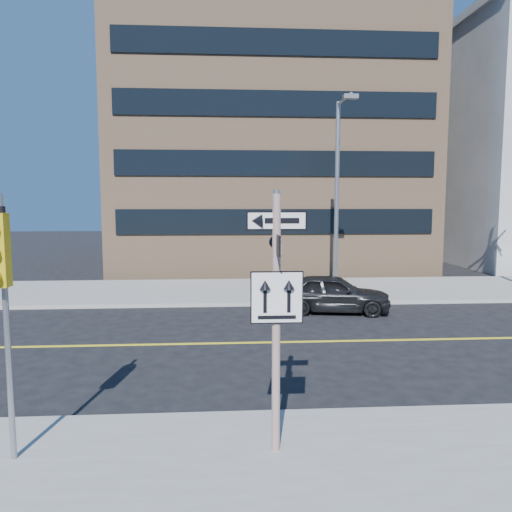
{
  "coord_description": "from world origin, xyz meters",
  "views": [
    {
      "loc": [
        -0.8,
        -9.93,
        4.03
      ],
      "look_at": [
        0.12,
        4.0,
        2.51
      ],
      "focal_mm": 35.0,
      "sensor_mm": 36.0,
      "label": 1
    }
  ],
  "objects": [
    {
      "name": "ground",
      "position": [
        0.0,
        0.0,
        0.0
      ],
      "size": [
        120.0,
        120.0,
        0.0
      ],
      "primitive_type": "plane",
      "color": "black",
      "rests_on": "ground"
    },
    {
      "name": "sign_pole",
      "position": [
        0.0,
        -2.51,
        2.44
      ],
      "size": [
        0.92,
        0.92,
        4.06
      ],
      "color": "beige",
      "rests_on": "near_sidewalk"
    },
    {
      "name": "parked_car_a",
      "position": [
        3.17,
        7.78,
        0.71
      ],
      "size": [
        2.29,
        4.35,
        1.41
      ],
      "primitive_type": "imported",
      "rotation": [
        0.0,
        0.0,
        1.41
      ],
      "color": "black",
      "rests_on": "ground"
    },
    {
      "name": "streetlight_a",
      "position": [
        4.0,
        10.76,
        4.76
      ],
      "size": [
        0.55,
        2.25,
        8.0
      ],
      "color": "gray",
      "rests_on": "far_sidewalk"
    },
    {
      "name": "building_brick",
      "position": [
        2.0,
        25.0,
        9.0
      ],
      "size": [
        18.0,
        18.0,
        18.0
      ],
      "primitive_type": "cube",
      "color": "#A37D5A",
      "rests_on": "ground"
    }
  ]
}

